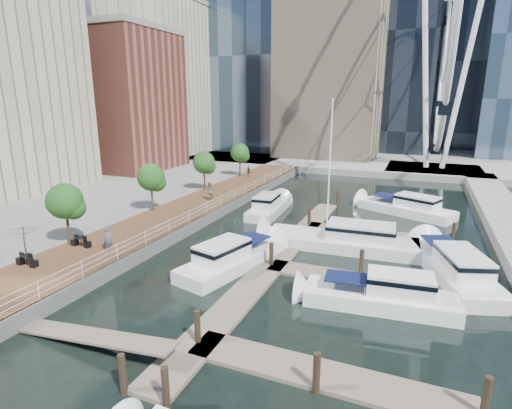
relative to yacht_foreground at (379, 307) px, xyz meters
name	(u,v)px	position (x,y,z in m)	size (l,w,h in m)	color
ground	(169,313)	(-10.60, -5.10, 0.00)	(520.00, 520.00, 0.00)	black
boardwalk	(180,216)	(-19.60, 9.90, 0.50)	(6.00, 60.00, 1.00)	brown
seawall	(208,219)	(-16.60, 9.90, 0.50)	(0.25, 60.00, 1.00)	#595954
land_far	(377,140)	(-10.60, 96.90, 0.50)	(200.00, 114.00, 1.00)	gray
pier	(433,171)	(3.40, 46.90, 0.50)	(14.00, 12.00, 1.00)	gray
railing	(206,209)	(-16.70, 9.90, 1.52)	(0.10, 60.00, 1.05)	white
floating_docks	(348,261)	(-2.63, 4.88, 0.49)	(16.00, 34.00, 2.60)	#6D6051
midrise_condos	(71,85)	(-44.17, 21.72, 13.42)	(19.00, 67.00, 28.00)	#BCAD8E
street_trees	(151,177)	(-22.00, 8.90, 4.29)	(2.60, 42.60, 4.60)	#3F2B1C
cafe_tables	(1,273)	(-21.00, -7.10, 1.37)	(2.50, 13.70, 0.74)	black
yacht_foreground	(379,307)	(0.00, 0.00, 0.00)	(2.45, 9.15, 2.15)	white
pedestrian_near	(108,239)	(-18.43, -1.00, 1.85)	(0.62, 0.41, 1.69)	#51586C
pedestrian_mid	(209,191)	(-19.11, 14.87, 1.97)	(0.94, 0.73, 1.93)	gray
pedestrian_far	(249,171)	(-20.64, 28.88, 1.74)	(0.86, 0.36, 1.47)	#333B40
moored_yachts	(341,251)	(-3.66, 7.81, 0.00)	(21.42, 39.29, 11.50)	silver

